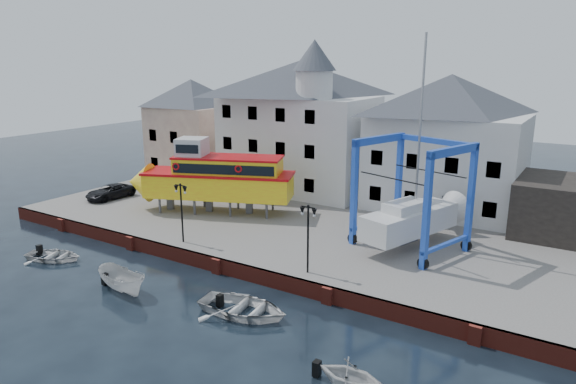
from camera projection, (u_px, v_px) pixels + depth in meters
The scene contains 14 objects.
ground at pixel (217, 273), 32.99m from camera, with size 140.00×140.00×0.00m, color black.
hardstanding at pixel (304, 221), 41.90m from camera, with size 44.00×22.00×1.00m, color #5F5B57.
quay_wall at pixel (218, 265), 32.95m from camera, with size 44.00×0.47×1.00m.
building_pink at pixel (193, 128), 55.45m from camera, with size 8.00×7.00×10.30m.
building_white_main at pixel (299, 124), 48.75m from camera, with size 14.00×8.30×14.00m.
building_white_right at pixel (447, 144), 42.33m from camera, with size 12.00×8.00×11.20m.
lamp_post_left at pixel (181, 198), 34.98m from camera, with size 1.12×0.32×4.20m.
lamp_post_right at pixel (308, 222), 29.85m from camera, with size 1.12×0.32×4.20m.
tour_boat at pixel (209, 177), 42.29m from camera, with size 14.32×8.34×6.13m.
travel_lift at pixel (418, 212), 34.70m from camera, with size 7.76×9.52×13.97m.
van at pixel (110, 192), 46.79m from camera, with size 2.09×4.53×1.26m, color black.
motorboat_a at pixel (123, 291), 30.43m from camera, with size 1.54×4.08×1.58m, color silver.
motorboat_b at pixel (243, 314), 27.66m from camera, with size 3.62×5.07×1.05m, color silver.
motorboat_d at pixel (54, 260), 35.23m from camera, with size 2.78×3.89×0.81m, color silver.
Camera 1 is at (20.07, -23.57, 13.33)m, focal length 32.00 mm.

